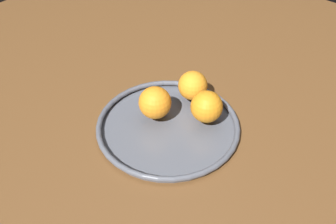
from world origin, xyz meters
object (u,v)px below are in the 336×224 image
object	(u,v)px
orange_front_left	(207,107)
orange_back_right	(154,103)
fruit_bowl	(168,125)
orange_center	(193,86)

from	to	relation	value
orange_front_left	orange_back_right	bearing A→B (deg)	125.62
fruit_bowl	orange_center	xyz separation A→B (cm)	(10.24, 1.41, 4.25)
orange_back_right	orange_center	size ratio (longest dim) A/B	1.05
fruit_bowl	orange_center	bearing A→B (deg)	7.84
orange_back_right	fruit_bowl	bearing A→B (deg)	-85.88
fruit_bowl	orange_center	world-z (taller)	orange_center
orange_back_right	orange_front_left	distance (cm)	11.20
orange_back_right	orange_front_left	world-z (taller)	orange_back_right
orange_front_left	orange_center	bearing A→B (deg)	59.71
orange_front_left	fruit_bowl	bearing A→B (deg)	139.13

